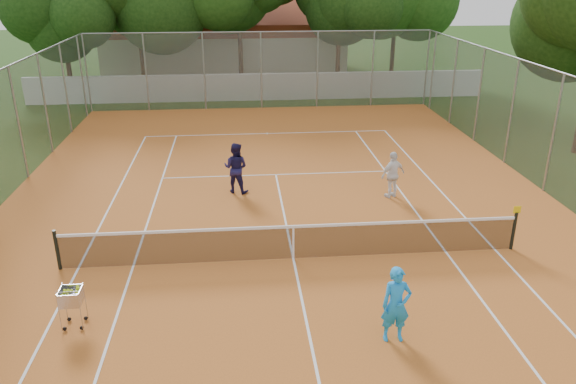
{
  "coord_description": "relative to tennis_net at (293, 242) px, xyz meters",
  "views": [
    {
      "loc": [
        -1.33,
        -12.92,
        7.14
      ],
      "look_at": [
        0.0,
        1.5,
        1.3
      ],
      "focal_mm": 35.0,
      "sensor_mm": 36.0,
      "label": 1
    }
  ],
  "objects": [
    {
      "name": "ground",
      "position": [
        0.0,
        0.0,
        -0.51
      ],
      "size": [
        120.0,
        120.0,
        0.0
      ],
      "primitive_type": "plane",
      "color": "#1B370F",
      "rests_on": "ground"
    },
    {
      "name": "court_pad",
      "position": [
        0.0,
        0.0,
        -0.5
      ],
      "size": [
        18.0,
        34.0,
        0.02
      ],
      "primitive_type": "cube",
      "color": "#BC6524",
      "rests_on": "ground"
    },
    {
      "name": "court_lines",
      "position": [
        0.0,
        0.0,
        -0.49
      ],
      "size": [
        10.98,
        23.78,
        0.01
      ],
      "primitive_type": "cube",
      "color": "white",
      "rests_on": "court_pad"
    },
    {
      "name": "tennis_net",
      "position": [
        0.0,
        0.0,
        0.0
      ],
      "size": [
        11.88,
        0.1,
        0.98
      ],
      "primitive_type": "cube",
      "color": "black",
      "rests_on": "court_pad"
    },
    {
      "name": "perimeter_fence",
      "position": [
        0.0,
        0.0,
        1.49
      ],
      "size": [
        18.0,
        34.0,
        4.0
      ],
      "primitive_type": "cube",
      "color": "slate",
      "rests_on": "ground"
    },
    {
      "name": "boundary_wall",
      "position": [
        0.0,
        19.0,
        0.24
      ],
      "size": [
        26.0,
        0.3,
        1.5
      ],
      "primitive_type": "cube",
      "color": "silver",
      "rests_on": "ground"
    },
    {
      "name": "clubhouse",
      "position": [
        -2.0,
        29.0,
        1.69
      ],
      "size": [
        16.4,
        9.0,
        4.4
      ],
      "primitive_type": "cube",
      "color": "beige",
      "rests_on": "ground"
    },
    {
      "name": "tropical_trees",
      "position": [
        0.0,
        22.0,
        4.49
      ],
      "size": [
        29.0,
        19.0,
        10.0
      ],
      "primitive_type": "cube",
      "color": "black",
      "rests_on": "ground"
    },
    {
      "name": "player_near",
      "position": [
        1.71,
        -3.59,
        0.33
      ],
      "size": [
        0.6,
        0.4,
        1.64
      ],
      "primitive_type": "imported",
      "rotation": [
        0.0,
        0.0,
        -0.02
      ],
      "color": "#1B91EB",
      "rests_on": "court_pad"
    },
    {
      "name": "player_far_left",
      "position": [
        -1.45,
        4.85,
        0.37
      ],
      "size": [
        1.02,
        0.91,
        1.72
      ],
      "primitive_type": "imported",
      "rotation": [
        0.0,
        0.0,
        2.77
      ],
      "color": "#1B1746",
      "rests_on": "court_pad"
    },
    {
      "name": "player_far_right",
      "position": [
        3.68,
        3.93,
        0.29
      ],
      "size": [
        0.99,
        0.73,
        1.56
      ],
      "primitive_type": "imported",
      "rotation": [
        0.0,
        0.0,
        3.58
      ],
      "color": "white",
      "rests_on": "court_pad"
    },
    {
      "name": "ball_hopper",
      "position": [
        -4.92,
        -2.52,
        -0.0
      ],
      "size": [
        0.56,
        0.56,
        0.97
      ],
      "primitive_type": "cube",
      "rotation": [
        0.0,
        0.0,
        0.21
      ],
      "color": "#BABAC1",
      "rests_on": "court_pad"
    }
  ]
}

